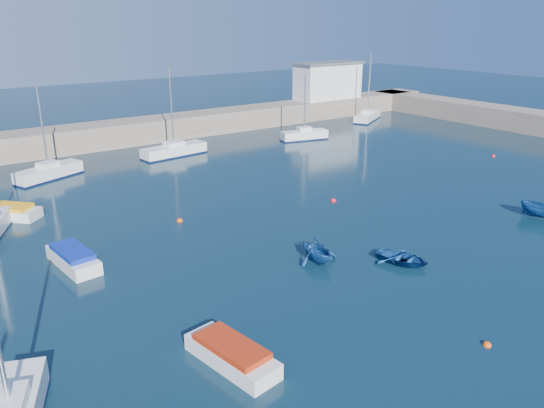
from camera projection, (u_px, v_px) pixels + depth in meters
ground at (475, 298)px, 27.95m from camera, size 220.00×220.00×0.00m
back_wall at (136, 131)px, 62.74m from camera, size 96.00×4.50×2.60m
right_arm at (464, 111)px, 76.26m from camera, size 4.50×32.00×2.60m
harbor_office at (328, 82)px, 78.00m from camera, size 10.00×4.00×5.00m
sailboat_5 at (49, 172)px, 48.51m from camera, size 6.48×4.06×8.38m
sailboat_6 at (174, 150)px, 56.58m from camera, size 7.32×2.78×9.35m
sailboat_7 at (304, 135)px, 64.07m from camera, size 5.96×2.90×7.71m
sailboat_8 at (367, 116)px, 76.30m from camera, size 7.28×5.27×9.37m
motorboat_0 at (232, 354)px, 22.51m from camera, size 2.31×4.78×1.03m
motorboat_1 at (73, 258)px, 31.41m from camera, size 2.06×4.70×1.12m
motorboat_2 at (6, 212)px, 39.08m from camera, size 4.67×4.77×1.02m
dinghy_center at (402, 258)px, 31.86m from camera, size 3.28×3.83×0.67m
dinghy_left at (317, 250)px, 31.95m from camera, size 2.65×3.03×1.54m
dinghy_right at (544, 211)px, 38.82m from camera, size 2.20×3.52×1.27m
buoy_0 at (487, 345)px, 23.93m from camera, size 0.40×0.40×0.40m
buoy_1 at (333, 201)px, 42.75m from camera, size 0.48×0.48×0.48m
buoy_3 at (180, 221)px, 38.53m from camera, size 0.47×0.47×0.47m
buoy_4 at (493, 156)px, 56.60m from camera, size 0.41×0.41×0.41m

